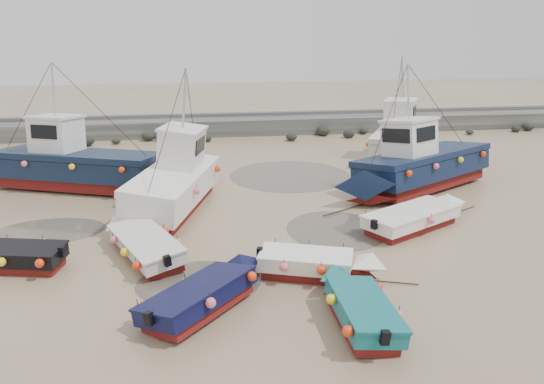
{
  "coord_description": "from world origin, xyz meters",
  "views": [
    {
      "loc": [
        -1.67,
        -17.91,
        7.98
      ],
      "look_at": [
        1.32,
        2.7,
        1.4
      ],
      "focal_mm": 35.0,
      "sensor_mm": 36.0,
      "label": 1
    }
  ],
  "objects": [
    {
      "name": "puddle_c",
      "position": [
        -7.74,
        3.21,
        0.0
      ],
      "size": [
        4.43,
        4.43,
        0.01
      ],
      "primitive_type": "cylinder",
      "color": "#534C42",
      "rests_on": "ground"
    },
    {
      "name": "ground",
      "position": [
        0.0,
        0.0,
        0.0
      ],
      "size": [
        120.0,
        120.0,
        0.0
      ],
      "primitive_type": "plane",
      "color": "tan",
      "rests_on": "ground"
    },
    {
      "name": "dinghy_1",
      "position": [
        -1.5,
        -3.88,
        0.55
      ],
      "size": [
        4.56,
        4.93,
        1.43
      ],
      "rotation": [
        0.0,
        0.0,
        -0.73
      ],
      "color": "maroon",
      "rests_on": "ground"
    },
    {
      "name": "cabin_boat_3",
      "position": [
        10.77,
        12.93,
        1.39
      ],
      "size": [
        5.59,
        8.44,
        6.22
      ],
      "rotation": [
        0.0,
        0.0,
        -0.51
      ],
      "color": "maroon",
      "rests_on": "ground"
    },
    {
      "name": "puddle_a",
      "position": [
        -1.79,
        -2.23,
        0.0
      ],
      "size": [
        4.1,
        4.1,
        0.01
      ],
      "primitive_type": "cylinder",
      "color": "#534C42",
      "rests_on": "ground"
    },
    {
      "name": "puddle_d",
      "position": [
        3.37,
        9.96,
        0.0
      ],
      "size": [
        6.73,
        6.73,
        0.01
      ],
      "primitive_type": "cylinder",
      "color": "#534C42",
      "rests_on": "ground"
    },
    {
      "name": "cabin_boat_2",
      "position": [
        9.2,
        6.37,
        1.31
      ],
      "size": [
        10.21,
        6.92,
        6.22
      ],
      "rotation": [
        0.0,
        0.0,
        2.09
      ],
      "color": "maroon",
      "rests_on": "ground"
    },
    {
      "name": "dinghy_2",
      "position": [
        2.58,
        -5.24,
        0.56
      ],
      "size": [
        1.94,
        5.4,
        1.43
      ],
      "rotation": [
        0.0,
        0.0,
        0.01
      ],
      "color": "maroon",
      "rests_on": "ground"
    },
    {
      "name": "dinghy_0",
      "position": [
        -3.71,
        0.32,
        0.54
      ],
      "size": [
        3.33,
        6.13,
        1.43
      ],
      "rotation": [
        0.0,
        0.0,
        0.42
      ],
      "color": "maroon",
      "rests_on": "ground"
    },
    {
      "name": "dinghy_4",
      "position": [
        -8.31,
        -0.23,
        0.56
      ],
      "size": [
        5.51,
        2.32,
        1.43
      ],
      "rotation": [
        0.0,
        0.0,
        1.35
      ],
      "color": "maroon",
      "rests_on": "ground"
    },
    {
      "name": "dinghy_3",
      "position": [
        7.18,
        1.46,
        0.53
      ],
      "size": [
        6.26,
        3.99,
        1.43
      ],
      "rotation": [
        0.0,
        0.0,
        -1.07
      ],
      "color": "maroon",
      "rests_on": "ground"
    },
    {
      "name": "puddle_b",
      "position": [
        3.81,
        1.65,
        0.0
      ],
      "size": [
        4.05,
        4.05,
        0.01
      ],
      "primitive_type": "cylinder",
      "color": "#534C42",
      "rests_on": "ground"
    },
    {
      "name": "cabin_boat_0",
      "position": [
        -8.29,
        9.46,
        1.3
      ],
      "size": [
        11.27,
        6.1,
        6.22
      ],
      "rotation": [
        0.0,
        0.0,
        1.21
      ],
      "color": "maroon",
      "rests_on": "ground"
    },
    {
      "name": "dinghy_5",
      "position": [
        2.07,
        -2.39,
        0.56
      ],
      "size": [
        5.12,
        2.66,
        1.43
      ],
      "rotation": [
        0.0,
        0.0,
        -1.91
      ],
      "color": "maroon",
      "rests_on": "ground"
    },
    {
      "name": "cabin_boat_1",
      "position": [
        -2.7,
        5.54,
        1.34
      ],
      "size": [
        4.64,
        10.04,
        6.22
      ],
      "rotation": [
        0.0,
        0.0,
        -0.29
      ],
      "color": "maroon",
      "rests_on": "ground"
    },
    {
      "name": "seawall",
      "position": [
        0.05,
        21.99,
        0.63
      ],
      "size": [
        60.0,
        4.92,
        1.5
      ],
      "color": "slate",
      "rests_on": "ground"
    },
    {
      "name": "person",
      "position": [
        -2.72,
        6.79,
        0.0
      ],
      "size": [
        0.75,
        0.67,
        1.74
      ],
      "primitive_type": "imported",
      "rotation": [
        0.0,
        0.0,
        3.63
      ],
      "color": "#18193A",
      "rests_on": "ground"
    }
  ]
}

